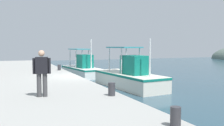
{
  "coord_description": "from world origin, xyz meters",
  "views": [
    {
      "loc": [
        14.15,
        -3.8,
        2.58
      ],
      "look_at": [
        -1.58,
        2.8,
        1.4
      ],
      "focal_mm": 39.14,
      "sensor_mm": 36.0,
      "label": 1
    }
  ],
  "objects_px": {
    "fisherman_standing": "(42,71)",
    "mooring_bollard_fourth": "(176,117)",
    "fishing_boat_nearest": "(82,69)",
    "fishing_boat_second": "(129,77)",
    "pelican": "(40,65)",
    "mooring_bollard_third": "(112,89)",
    "mooring_bollard_nearest": "(43,60)",
    "mooring_bollard_second": "(59,67)"
  },
  "relations": [
    {
      "from": "fishing_boat_second",
      "to": "mooring_bollard_third",
      "type": "xyz_separation_m",
      "value": [
        5.47,
        -3.47,
        0.35
      ]
    },
    {
      "from": "fishing_boat_second",
      "to": "mooring_bollard_fourth",
      "type": "relative_size",
      "value": 13.63
    },
    {
      "from": "fisherman_standing",
      "to": "mooring_bollard_nearest",
      "type": "xyz_separation_m",
      "value": [
        -18.67,
        2.33,
        -0.68
      ]
    },
    {
      "from": "fisherman_standing",
      "to": "pelican",
      "type": "bearing_deg",
      "value": 173.95
    },
    {
      "from": "pelican",
      "to": "mooring_bollard_third",
      "type": "distance_m",
      "value": 10.97
    },
    {
      "from": "fishing_boat_nearest",
      "to": "fisherman_standing",
      "type": "height_order",
      "value": "fishing_boat_nearest"
    },
    {
      "from": "mooring_bollard_nearest",
      "to": "mooring_bollard_fourth",
      "type": "bearing_deg",
      "value": 0.0
    },
    {
      "from": "pelican",
      "to": "mooring_bollard_nearest",
      "type": "xyz_separation_m",
      "value": [
        -8.55,
        1.26,
        -0.17
      ]
    },
    {
      "from": "fishing_boat_nearest",
      "to": "mooring_bollard_nearest",
      "type": "relative_size",
      "value": 12.4
    },
    {
      "from": "fisherman_standing",
      "to": "mooring_bollard_fourth",
      "type": "height_order",
      "value": "fisherman_standing"
    },
    {
      "from": "fishing_boat_second",
      "to": "mooring_bollard_fourth",
      "type": "height_order",
      "value": "fishing_boat_second"
    },
    {
      "from": "fishing_boat_nearest",
      "to": "fishing_boat_second",
      "type": "xyz_separation_m",
      "value": [
        6.87,
        1.1,
        0.06
      ]
    },
    {
      "from": "mooring_bollard_nearest",
      "to": "mooring_bollard_fourth",
      "type": "distance_m",
      "value": 23.12
    },
    {
      "from": "fishing_boat_second",
      "to": "mooring_bollard_nearest",
      "type": "bearing_deg",
      "value": -166.06
    },
    {
      "from": "pelican",
      "to": "mooring_bollard_second",
      "type": "height_order",
      "value": "pelican"
    },
    {
      "from": "fishing_boat_second",
      "to": "fisherman_standing",
      "type": "bearing_deg",
      "value": -51.03
    },
    {
      "from": "fishing_boat_second",
      "to": "mooring_bollard_second",
      "type": "relative_size",
      "value": 14.68
    },
    {
      "from": "fishing_boat_second",
      "to": "mooring_bollard_second",
      "type": "xyz_separation_m",
      "value": [
        -4.62,
        -3.47,
        0.32
      ]
    },
    {
      "from": "fishing_boat_second",
      "to": "mooring_bollard_second",
      "type": "distance_m",
      "value": 5.78
    },
    {
      "from": "fishing_boat_nearest",
      "to": "mooring_bollard_second",
      "type": "distance_m",
      "value": 3.3
    },
    {
      "from": "mooring_bollard_second",
      "to": "fishing_boat_second",
      "type": "bearing_deg",
      "value": 36.92
    },
    {
      "from": "fishing_boat_nearest",
      "to": "fisherman_standing",
      "type": "xyz_separation_m",
      "value": [
        11.57,
        -4.7,
        1.08
      ]
    },
    {
      "from": "mooring_bollard_nearest",
      "to": "mooring_bollard_third",
      "type": "relative_size",
      "value": 0.98
    },
    {
      "from": "fisherman_standing",
      "to": "mooring_bollard_second",
      "type": "xyz_separation_m",
      "value": [
        -9.31,
        2.33,
        -0.7
      ]
    },
    {
      "from": "fishing_boat_nearest",
      "to": "fisherman_standing",
      "type": "relative_size",
      "value": 3.47
    },
    {
      "from": "fishing_boat_second",
      "to": "mooring_bollard_third",
      "type": "height_order",
      "value": "fishing_boat_second"
    },
    {
      "from": "pelican",
      "to": "mooring_bollard_third",
      "type": "height_order",
      "value": "pelican"
    },
    {
      "from": "mooring_bollard_fourth",
      "to": "fisherman_standing",
      "type": "bearing_deg",
      "value": -152.36
    },
    {
      "from": "fishing_boat_nearest",
      "to": "fishing_boat_second",
      "type": "relative_size",
      "value": 0.94
    },
    {
      "from": "fishing_boat_second",
      "to": "fisherman_standing",
      "type": "distance_m",
      "value": 7.53
    },
    {
      "from": "pelican",
      "to": "mooring_bollard_third",
      "type": "bearing_deg",
      "value": 6.59
    },
    {
      "from": "fishing_boat_second",
      "to": "pelican",
      "type": "bearing_deg",
      "value": -138.93
    },
    {
      "from": "fishing_boat_nearest",
      "to": "fishing_boat_second",
      "type": "height_order",
      "value": "fishing_boat_nearest"
    },
    {
      "from": "pelican",
      "to": "fisherman_standing",
      "type": "distance_m",
      "value": 10.19
    },
    {
      "from": "fishing_boat_nearest",
      "to": "mooring_bollard_fourth",
      "type": "bearing_deg",
      "value": -8.42
    },
    {
      "from": "pelican",
      "to": "fishing_boat_nearest",
      "type": "bearing_deg",
      "value": 111.77
    },
    {
      "from": "fishing_boat_nearest",
      "to": "mooring_bollard_third",
      "type": "distance_m",
      "value": 12.58
    },
    {
      "from": "fisherman_standing",
      "to": "mooring_bollard_nearest",
      "type": "distance_m",
      "value": 18.83
    },
    {
      "from": "mooring_bollard_second",
      "to": "pelican",
      "type": "bearing_deg",
      "value": -122.75
    },
    {
      "from": "pelican",
      "to": "mooring_bollard_third",
      "type": "xyz_separation_m",
      "value": [
        10.9,
        1.26,
        -0.16
      ]
    },
    {
      "from": "pelican",
      "to": "mooring_bollard_second",
      "type": "bearing_deg",
      "value": 57.25
    },
    {
      "from": "fishing_boat_second",
      "to": "mooring_bollard_third",
      "type": "distance_m",
      "value": 6.49
    }
  ]
}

